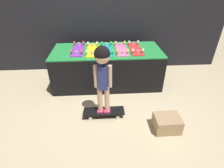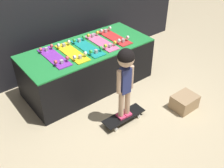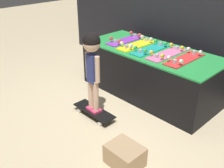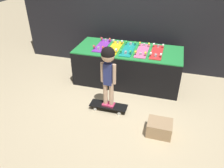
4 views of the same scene
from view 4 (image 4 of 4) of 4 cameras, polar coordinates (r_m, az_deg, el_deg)
name	(u,v)px [view 4 (image 4 of 4)]	position (r m, az deg, el deg)	size (l,w,h in m)	color
ground_plane	(121,95)	(4.05, 2.34, -2.88)	(16.00, 16.00, 0.00)	beige
back_wall	(137,12)	(4.69, 6.60, 18.19)	(5.18, 0.10, 2.43)	black
display_rack	(128,66)	(4.32, 4.16, 4.77)	(2.00, 0.88, 0.69)	black
skateboard_purple_on_rack	(102,45)	(4.32, -2.54, 10.13)	(0.21, 0.68, 0.09)	purple
skateboard_yellow_on_rack	(115,47)	(4.21, 0.74, 9.56)	(0.21, 0.68, 0.09)	yellow
skateboard_teal_on_rack	(128,49)	(4.15, 4.28, 9.11)	(0.21, 0.68, 0.09)	teal
skateboard_pink_on_rack	(142,50)	(4.12, 7.96, 8.72)	(0.21, 0.68, 0.09)	pink
skateboard_red_on_rack	(157,52)	(4.10, 11.66, 8.28)	(0.21, 0.68, 0.09)	red
skateboard_on_floor	(109,106)	(3.66, -0.92, -5.73)	(0.62, 0.20, 0.09)	black
child	(108,66)	(3.26, -1.03, 4.63)	(0.25, 0.21, 1.03)	#E03D6B
storage_box	(159,128)	(3.28, 12.27, -11.13)	(0.35, 0.28, 0.21)	tan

